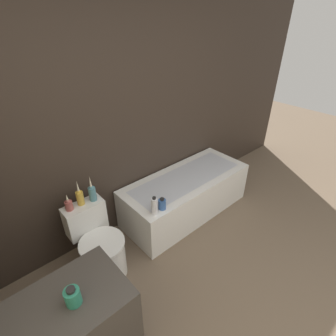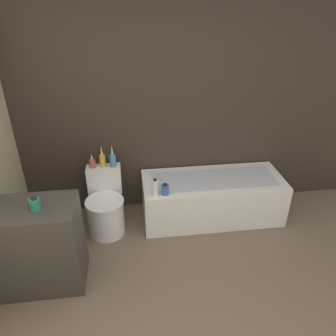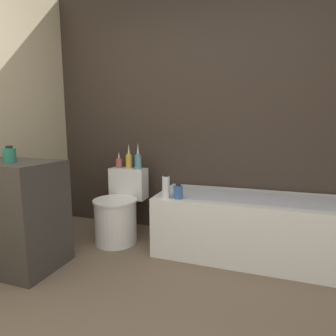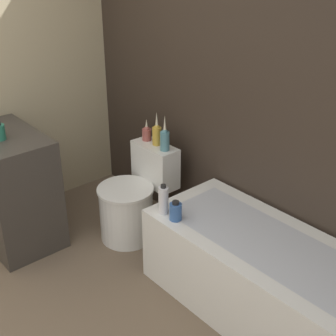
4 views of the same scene
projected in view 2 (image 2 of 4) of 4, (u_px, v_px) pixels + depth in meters
The scene contains 10 objects.
wall_back_tiled at pixel (152, 107), 3.73m from camera, with size 6.40×0.06×2.60m.
bathtub at pixel (212, 197), 3.97m from camera, with size 1.66×0.68×0.53m.
toilet at pixel (106, 208), 3.74m from camera, with size 0.43×0.60×0.70m.
vanity_counter at pixel (39, 246), 2.98m from camera, with size 0.76×0.49×0.86m.
soap_bottle_glass at pixel (35, 204), 2.72m from camera, with size 0.09×0.09×0.13m.
vase_gold at pixel (92, 162), 3.70m from camera, with size 0.07×0.07×0.17m.
vase_silver at pixel (102, 159), 3.71m from camera, with size 0.07×0.07×0.26m.
vase_bronze at pixel (113, 159), 3.70m from camera, with size 0.07×0.07×0.27m.
shampoo_bottle_tall at pixel (155, 188), 3.49m from camera, with size 0.06×0.06×0.21m.
shampoo_bottle_short at pixel (165, 190), 3.53m from camera, with size 0.08×0.08×0.13m.
Camera 2 is at (-0.29, -1.47, 2.50)m, focal length 35.00 mm.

